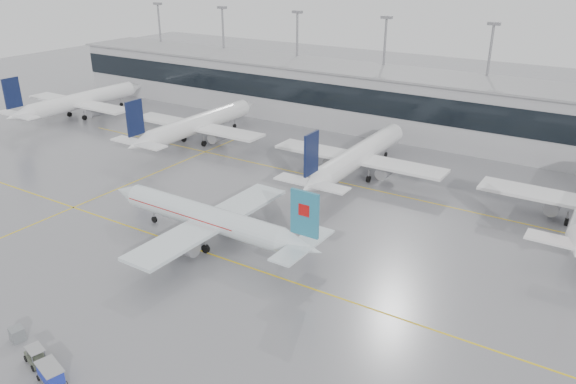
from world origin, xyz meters
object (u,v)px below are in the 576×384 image
Objects in this scene: baggage_tug at (36,357)px; air_canada_jet at (211,219)px; gse_unit at (17,334)px; baggage_cart at (51,373)px.

air_canada_jet is at bearing 108.22° from baggage_tug.
baggage_tug is 2.75× the size of gse_unit.
air_canada_jet is 26.04m from gse_unit.
baggage_tug is 3.63m from baggage_cart.
baggage_tug is 4.62m from gse_unit.
air_canada_jet reaches higher than gse_unit.
baggage_cart is (4.97, -27.77, -2.19)m from air_canada_jet.
baggage_cart reaches higher than gse_unit.
baggage_cart is at bearing 1.45° from gse_unit.
gse_unit is at bearing -178.82° from baggage_tug.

